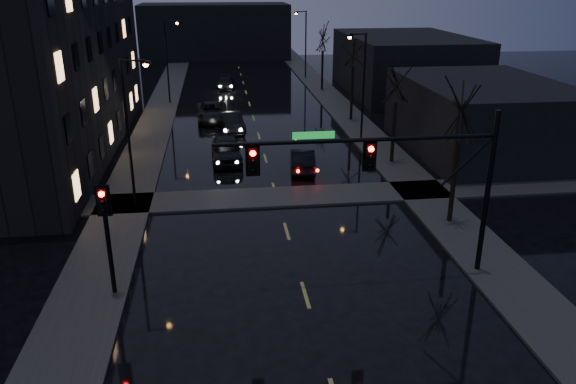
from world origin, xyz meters
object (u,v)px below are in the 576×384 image
object	(u,v)px
oncoming_car_a	(226,150)
oncoming_car_d	(225,83)
lead_car	(302,160)
oncoming_car_b	(232,122)
oncoming_car_c	(212,112)

from	to	relation	value
oncoming_car_a	oncoming_car_d	size ratio (longest dim) A/B	1.11
oncoming_car_a	oncoming_car_d	world-z (taller)	oncoming_car_a
oncoming_car_d	oncoming_car_a	bearing A→B (deg)	-85.39
lead_car	oncoming_car_b	bearing A→B (deg)	-61.82
oncoming_car_c	oncoming_car_b	bearing A→B (deg)	-69.80
lead_car	oncoming_car_c	bearing A→B (deg)	-61.73
oncoming_car_d	lead_car	world-z (taller)	lead_car
oncoming_car_c	oncoming_car_d	size ratio (longest dim) A/B	1.28
oncoming_car_b	lead_car	world-z (taller)	oncoming_car_b
oncoming_car_a	lead_car	xyz separation A→B (m)	(4.84, -2.48, -0.13)
oncoming_car_a	lead_car	size ratio (longest dim) A/B	1.14
oncoming_car_a	oncoming_car_b	distance (m)	8.04
oncoming_car_c	oncoming_car_d	distance (m)	15.07
oncoming_car_b	oncoming_car_c	bearing A→B (deg)	104.70
oncoming_car_b	lead_car	size ratio (longest dim) A/B	1.04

